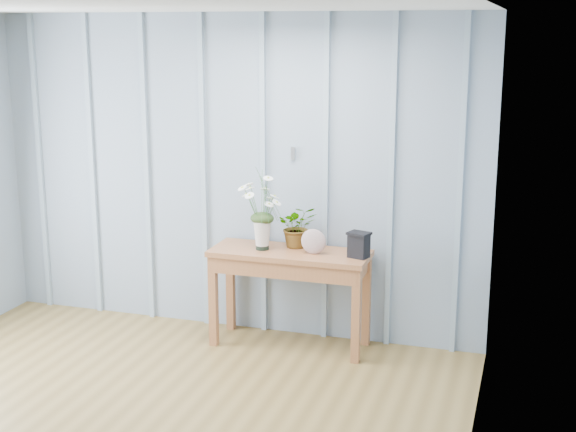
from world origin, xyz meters
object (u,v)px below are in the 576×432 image
(daisy_vase, at_px, (262,199))
(sideboard, at_px, (290,265))
(carved_box, at_px, (359,245))
(felt_disc_vessel, at_px, (314,242))

(daisy_vase, bearing_deg, sideboard, 6.05)
(carved_box, bearing_deg, daisy_vase, -179.87)
(sideboard, xyz_separation_m, daisy_vase, (-0.21, -0.02, 0.50))
(sideboard, height_order, carved_box, carved_box)
(daisy_vase, relative_size, felt_disc_vessel, 3.25)
(daisy_vase, height_order, felt_disc_vessel, daisy_vase)
(sideboard, relative_size, daisy_vase, 1.93)
(daisy_vase, distance_m, felt_disc_vessel, 0.50)
(felt_disc_vessel, bearing_deg, daisy_vase, -179.65)
(sideboard, bearing_deg, carved_box, -2.23)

